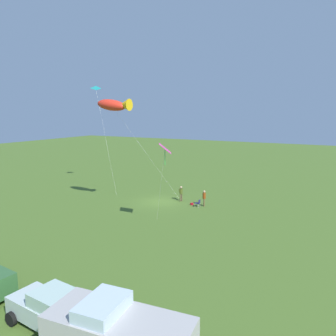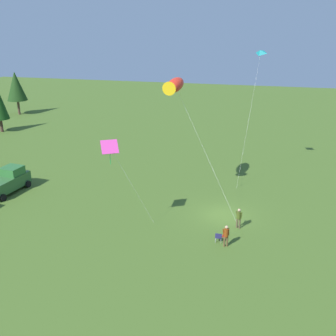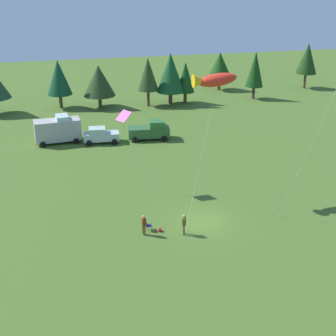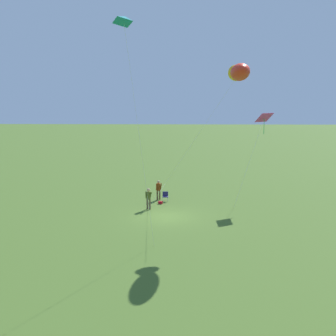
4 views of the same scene
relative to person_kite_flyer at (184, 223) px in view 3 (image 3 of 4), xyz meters
name	(u,v)px [view 3 (image 3 of 4)]	position (x,y,z in m)	size (l,w,h in m)	color
ground_plane	(203,222)	(2.06, 1.47, -1.02)	(160.00, 160.00, 0.00)	#436123
person_kite_flyer	(184,223)	(0.00, 0.00, 0.00)	(0.43, 0.57, 1.74)	brown
folding_chair	(148,225)	(-2.66, 1.28, -0.53)	(0.50, 0.50, 0.82)	navy
person_spectator	(144,223)	(-3.09, 0.67, 0.00)	(0.45, 0.53, 1.74)	brown
backpack_on_grass	(160,230)	(-1.74, 0.88, -0.91)	(0.32, 0.22, 0.22)	#A10F1A
van_motorhome_grey	(58,129)	(-9.17, 24.23, 0.62)	(5.58, 3.02, 3.34)	#A6A3A1
car_silver_compact	(101,135)	(-4.22, 22.96, -0.07)	(4.34, 2.51, 1.89)	#AEBFBD
truck_green_flatbed	(150,131)	(1.88, 22.85, 0.08)	(5.17, 2.81, 2.34)	#2E5A2D
treeline_distant	(149,74)	(5.17, 39.72, 3.57)	(55.64, 11.37, 7.85)	#4B3A29
kite_large_fish	(213,80)	(4.18, 6.47, 9.73)	(6.29, 7.27, 11.49)	red
kite_diamond_rainbow	(124,117)	(-3.12, 9.58, 6.04)	(3.09, 3.45, 7.58)	#D73D98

